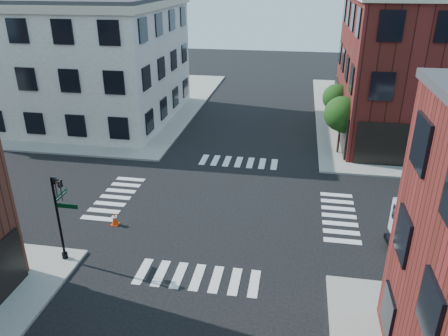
% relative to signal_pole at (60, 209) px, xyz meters
% --- Properties ---
extents(ground, '(120.00, 120.00, 0.00)m').
position_rel_signal_pole_xyz_m(ground, '(6.72, 6.68, -2.86)').
color(ground, black).
rests_on(ground, ground).
extents(sidewalk_nw, '(30.00, 30.00, 0.15)m').
position_rel_signal_pole_xyz_m(sidewalk_nw, '(-14.28, 27.68, -2.78)').
color(sidewalk_nw, gray).
rests_on(sidewalk_nw, ground).
extents(building_nw, '(22.00, 16.00, 11.00)m').
position_rel_signal_pole_xyz_m(building_nw, '(-12.28, 22.68, 2.64)').
color(building_nw, beige).
rests_on(building_nw, ground).
extents(tree_near, '(2.69, 2.69, 4.49)m').
position_rel_signal_pole_xyz_m(tree_near, '(14.28, 16.65, 0.30)').
color(tree_near, black).
rests_on(tree_near, ground).
extents(tree_far, '(2.43, 2.43, 4.07)m').
position_rel_signal_pole_xyz_m(tree_far, '(14.28, 22.65, 0.02)').
color(tree_far, black).
rests_on(tree_far, ground).
extents(signal_pole, '(1.29, 1.24, 4.60)m').
position_rel_signal_pole_xyz_m(signal_pole, '(0.00, 0.00, 0.00)').
color(signal_pole, black).
rests_on(signal_pole, ground).
extents(traffic_cone, '(0.45, 0.45, 0.77)m').
position_rel_signal_pole_xyz_m(traffic_cone, '(1.02, 3.52, -2.49)').
color(traffic_cone, '#F83C0B').
rests_on(traffic_cone, ground).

